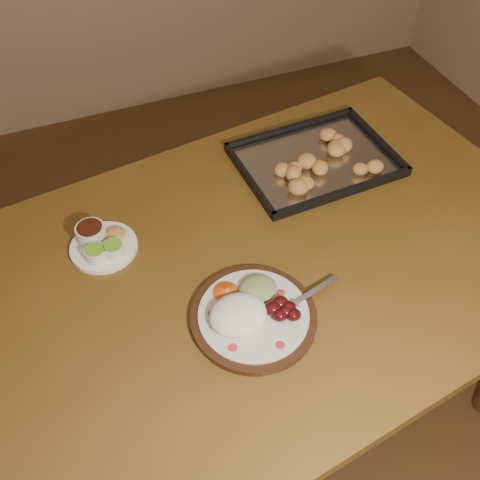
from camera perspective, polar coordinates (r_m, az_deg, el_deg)
name	(u,v)px	position (r m, az deg, el deg)	size (l,w,h in m)	color
dining_table	(248,289)	(1.27, 0.90, -5.28)	(1.62, 1.11, 0.75)	brown
dinner_plate	(251,312)	(1.09, 1.17, -7.72)	(0.33, 0.26, 0.06)	black
condiment_saucer	(101,243)	(1.24, -14.61, -0.32)	(0.15, 0.15, 0.05)	white
baking_tray	(316,159)	(1.44, 8.07, 8.56)	(0.41, 0.31, 0.04)	black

